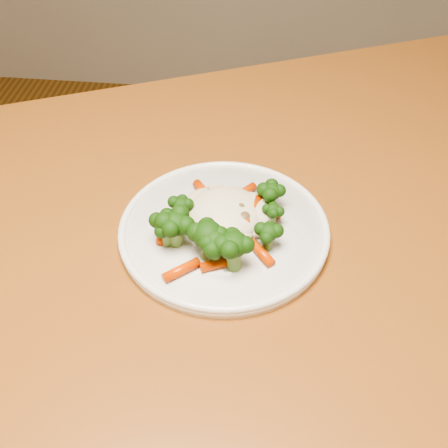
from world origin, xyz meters
name	(u,v)px	position (x,y,z in m)	size (l,w,h in m)	color
dining_table	(265,292)	(-0.01, -0.12, 0.66)	(1.56, 1.33, 0.75)	#975722
plate	(224,232)	(-0.06, -0.11, 0.76)	(0.26, 0.26, 0.01)	white
meal	(219,224)	(-0.07, -0.13, 0.78)	(0.17, 0.18, 0.05)	beige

